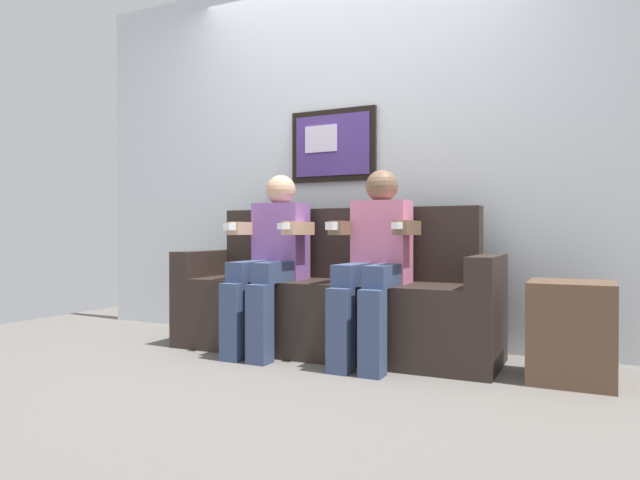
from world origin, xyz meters
The scene contains 6 objects.
ground_plane centered at (0.00, 0.00, 0.00)m, with size 5.74×5.74×0.00m, color #66605B.
back_wall_assembly centered at (0.00, 0.76, 1.30)m, with size 4.42×0.10×2.60m.
couch centered at (0.00, 0.33, 0.31)m, with size 2.02×0.58×0.90m.
person_on_left centered at (-0.34, 0.16, 0.61)m, with size 0.46×0.56×1.11m.
person_on_right centered at (0.34, 0.16, 0.61)m, with size 0.46×0.56×1.11m.
side_table_right centered at (1.36, 0.22, 0.25)m, with size 0.40×0.40×0.50m.
Camera 1 is at (1.44, -2.85, 0.74)m, focal length 31.64 mm.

